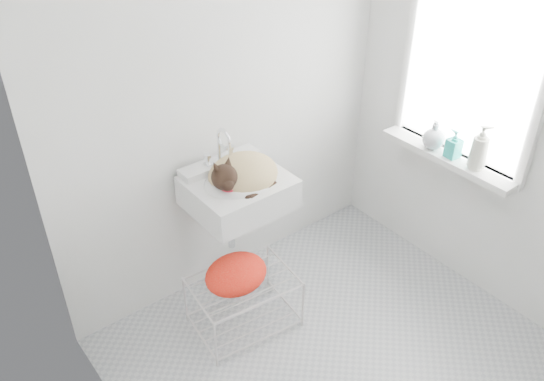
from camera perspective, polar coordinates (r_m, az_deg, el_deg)
floor at (r=3.27m, az=6.65°, el=-16.43°), size 2.20×2.00×0.02m
back_wall at (r=3.13m, az=-4.69°, el=10.13°), size 2.20×0.02×2.50m
right_wall at (r=3.26m, az=22.40°, el=8.63°), size 0.02×2.00×2.50m
left_wall at (r=1.94m, az=-15.13°, el=-7.87°), size 0.02×2.00×2.50m
window_glass at (r=3.31m, az=19.74°, el=11.43°), size 0.01×0.80×1.00m
window_frame at (r=3.30m, az=19.59°, el=11.38°), size 0.04×0.90×1.10m
windowsill at (r=3.47m, az=17.42°, el=3.27°), size 0.16×0.88×0.04m
sink at (r=3.07m, az=-3.49°, el=1.18°), size 0.54×0.47×0.22m
faucet at (r=3.13m, az=-5.48°, el=4.74°), size 0.20×0.14×0.20m
cat at (r=3.05m, az=-3.13°, el=1.76°), size 0.43×0.36×0.26m
wire_rack at (r=3.31m, az=-2.88°, el=-11.51°), size 0.60×0.45×0.34m
towel at (r=3.14m, az=-3.65°, el=-9.12°), size 0.39×0.29×0.15m
bottle_a at (r=3.36m, az=19.94°, el=2.16°), size 0.12×0.12×0.22m
bottle_b at (r=3.44m, az=17.80°, el=3.28°), size 0.08×0.08×0.17m
bottle_c at (r=3.50m, az=15.96°, el=4.25°), size 0.18×0.18×0.17m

